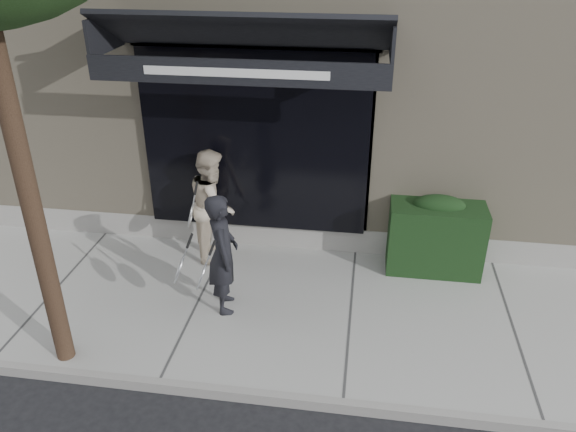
# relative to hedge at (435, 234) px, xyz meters

# --- Properties ---
(ground) EXTENTS (80.00, 80.00, 0.00)m
(ground) POSITION_rel_hedge_xyz_m (-1.10, -1.25, -0.66)
(ground) COLOR black
(ground) RESTS_ON ground
(sidewalk) EXTENTS (20.00, 3.00, 0.12)m
(sidewalk) POSITION_rel_hedge_xyz_m (-1.10, -1.25, -0.60)
(sidewalk) COLOR #A4A49E
(sidewalk) RESTS_ON ground
(curb) EXTENTS (20.00, 0.10, 0.14)m
(curb) POSITION_rel_hedge_xyz_m (-1.10, -2.80, -0.59)
(curb) COLOR gray
(curb) RESTS_ON ground
(building_facade) EXTENTS (14.30, 8.04, 5.64)m
(building_facade) POSITION_rel_hedge_xyz_m (-1.11, 3.71, 2.08)
(building_facade) COLOR tan
(building_facade) RESTS_ON ground
(hedge) EXTENTS (1.30, 0.70, 1.14)m
(hedge) POSITION_rel_hedge_xyz_m (0.00, 0.00, 0.00)
(hedge) COLOR black
(hedge) RESTS_ON sidewalk
(pedestrian_front) EXTENTS (0.82, 0.83, 1.59)m
(pedestrian_front) POSITION_rel_hedge_xyz_m (-2.71, -1.37, 0.26)
(pedestrian_front) COLOR black
(pedestrian_front) RESTS_ON sidewalk
(pedestrian_back) EXTENTS (0.77, 0.92, 1.66)m
(pedestrian_back) POSITION_rel_hedge_xyz_m (-3.17, -0.11, 0.29)
(pedestrian_back) COLOR beige
(pedestrian_back) RESTS_ON sidewalk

